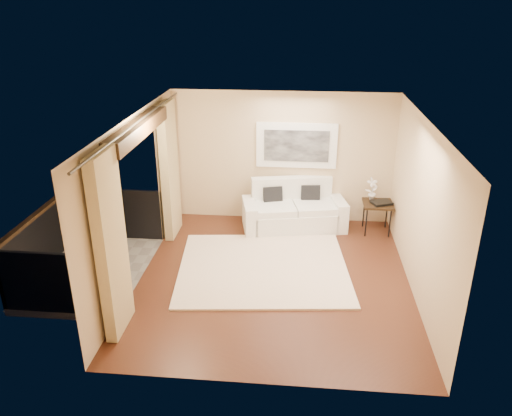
# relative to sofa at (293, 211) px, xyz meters

# --- Properties ---
(floor) EXTENTS (5.00, 5.00, 0.00)m
(floor) POSITION_rel_sofa_xyz_m (-0.26, -2.09, -0.35)
(floor) COLOR #4F2717
(floor) RESTS_ON ground
(room_shell) EXTENTS (5.00, 6.40, 5.00)m
(room_shell) POSITION_rel_sofa_xyz_m (-2.39, -2.09, 2.17)
(room_shell) COLOR white
(room_shell) RESTS_ON ground
(balcony) EXTENTS (1.81, 2.60, 1.17)m
(balcony) POSITION_rel_sofa_xyz_m (-3.57, -2.09, -0.17)
(balcony) COLOR #605B56
(balcony) RESTS_ON ground
(curtains) EXTENTS (0.16, 4.80, 2.64)m
(curtains) POSITION_rel_sofa_xyz_m (-2.37, -2.09, 0.99)
(curtains) COLOR tan
(curtains) RESTS_ON ground
(artwork) EXTENTS (1.62, 0.07, 0.92)m
(artwork) POSITION_rel_sofa_xyz_m (0.02, 0.37, 1.27)
(artwork) COLOR white
(artwork) RESTS_ON room_shell
(rug) EXTENTS (3.15, 2.82, 0.04)m
(rug) POSITION_rel_sofa_xyz_m (-0.47, -1.80, -0.33)
(rug) COLOR #F8E1C8
(rug) RESTS_ON floor
(sofa) EXTENTS (2.18, 1.28, 0.98)m
(sofa) POSITION_rel_sofa_xyz_m (0.00, 0.00, 0.00)
(sofa) COLOR white
(sofa) RESTS_ON floor
(side_table) EXTENTS (0.58, 0.58, 0.63)m
(side_table) POSITION_rel_sofa_xyz_m (1.67, -0.09, 0.22)
(side_table) COLOR black
(side_table) RESTS_ON floor
(tray) EXTENTS (0.46, 0.40, 0.05)m
(tray) POSITION_rel_sofa_xyz_m (1.73, -0.13, 0.30)
(tray) COLOR black
(tray) RESTS_ON side_table
(orchid) EXTENTS (0.30, 0.27, 0.47)m
(orchid) POSITION_rel_sofa_xyz_m (1.55, 0.05, 0.51)
(orchid) COLOR white
(orchid) RESTS_ON side_table
(bistro_table) EXTENTS (0.75, 0.75, 0.80)m
(bistro_table) POSITION_rel_sofa_xyz_m (-3.13, -2.45, 0.37)
(bistro_table) COLOR black
(bistro_table) RESTS_ON balcony
(balcony_chair_far) EXTENTS (0.44, 0.44, 1.00)m
(balcony_chair_far) POSITION_rel_sofa_xyz_m (-3.36, -1.48, 0.24)
(balcony_chair_far) COLOR black
(balcony_chair_far) RESTS_ON balcony
(balcony_chair_near) EXTENTS (0.44, 0.44, 0.97)m
(balcony_chair_near) POSITION_rel_sofa_xyz_m (-3.22, -2.82, 0.21)
(balcony_chair_near) COLOR black
(balcony_chair_near) RESTS_ON balcony
(ice_bucket) EXTENTS (0.18, 0.18, 0.20)m
(ice_bucket) POSITION_rel_sofa_xyz_m (-3.30, -2.34, 0.56)
(ice_bucket) COLOR silver
(ice_bucket) RESTS_ON bistro_table
(candle) EXTENTS (0.06, 0.06, 0.07)m
(candle) POSITION_rel_sofa_xyz_m (-3.10, -2.30, 0.49)
(candle) COLOR red
(candle) RESTS_ON bistro_table
(vase) EXTENTS (0.04, 0.04, 0.18)m
(vase) POSITION_rel_sofa_xyz_m (-3.13, -2.65, 0.55)
(vase) COLOR silver
(vase) RESTS_ON bistro_table
(glass_a) EXTENTS (0.06, 0.06, 0.12)m
(glass_a) POSITION_rel_sofa_xyz_m (-2.98, -2.56, 0.52)
(glass_a) COLOR silver
(glass_a) RESTS_ON bistro_table
(glass_b) EXTENTS (0.06, 0.06, 0.12)m
(glass_b) POSITION_rel_sofa_xyz_m (-2.99, -2.43, 0.52)
(glass_b) COLOR white
(glass_b) RESTS_ON bistro_table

